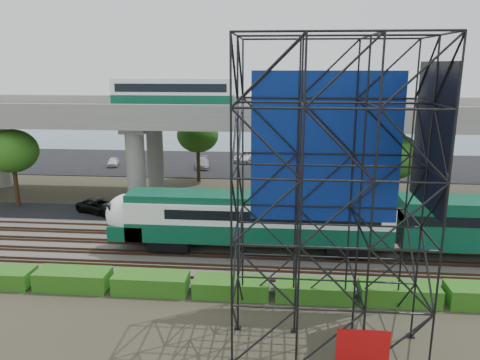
# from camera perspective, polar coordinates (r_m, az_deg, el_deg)

# --- Properties ---
(ground) EXTENTS (140.00, 140.00, 0.00)m
(ground) POSITION_cam_1_polar(r_m,az_deg,el_deg) (33.46, -2.00, -10.31)
(ground) COLOR #474233
(ground) RESTS_ON ground
(ballast_bed) EXTENTS (90.00, 12.00, 0.20)m
(ballast_bed) POSITION_cam_1_polar(r_m,az_deg,el_deg) (35.24, -1.60, -8.83)
(ballast_bed) COLOR slate
(ballast_bed) RESTS_ON ground
(service_road) EXTENTS (90.00, 5.00, 0.08)m
(service_road) POSITION_cam_1_polar(r_m,az_deg,el_deg) (43.18, -0.29, -4.54)
(service_road) COLOR black
(service_road) RESTS_ON ground
(parking_lot) EXTENTS (90.00, 18.00, 0.08)m
(parking_lot) POSITION_cam_1_polar(r_m,az_deg,el_deg) (65.82, 1.62, 1.95)
(parking_lot) COLOR black
(parking_lot) RESTS_ON ground
(harbor_water) EXTENTS (140.00, 40.00, 0.03)m
(harbor_water) POSITION_cam_1_polar(r_m,az_deg,el_deg) (87.43, 2.51, 4.92)
(harbor_water) COLOR #466573
(harbor_water) RESTS_ON ground
(rail_tracks) EXTENTS (90.00, 9.52, 0.16)m
(rail_tracks) POSITION_cam_1_polar(r_m,az_deg,el_deg) (35.17, -1.60, -8.56)
(rail_tracks) COLOR #472D1E
(rail_tracks) RESTS_ON ballast_bed
(commuter_train) EXTENTS (29.30, 3.06, 4.30)m
(commuter_train) POSITION_cam_1_polar(r_m,az_deg,el_deg) (34.05, 5.72, -4.72)
(commuter_train) COLOR black
(commuter_train) RESTS_ON rail_tracks
(overpass) EXTENTS (80.00, 12.00, 12.40)m
(overpass) POSITION_cam_1_polar(r_m,az_deg,el_deg) (46.79, -0.29, 7.18)
(overpass) COLOR #9E9B93
(overpass) RESTS_ON ground
(scaffold_tower) EXTENTS (9.36, 6.36, 15.00)m
(scaffold_tower) POSITION_cam_1_polar(r_m,az_deg,el_deg) (23.27, 10.86, -1.94)
(scaffold_tower) COLOR black
(scaffold_tower) RESTS_ON ground
(hedge_strip) EXTENTS (34.60, 1.80, 1.20)m
(hedge_strip) POSITION_cam_1_polar(r_m,az_deg,el_deg) (29.26, -1.06, -12.83)
(hedge_strip) COLOR #286116
(hedge_strip) RESTS_ON ground
(trees) EXTENTS (40.94, 16.94, 7.69)m
(trees) POSITION_cam_1_polar(r_m,az_deg,el_deg) (47.90, -5.24, 4.08)
(trees) COLOR #382314
(trees) RESTS_ON ground
(suv) EXTENTS (5.24, 3.92, 1.32)m
(suv) POSITION_cam_1_polar(r_m,az_deg,el_deg) (46.02, -16.65, -3.05)
(suv) COLOR black
(suv) RESTS_ON service_road
(parked_cars) EXTENTS (38.69, 9.78, 1.29)m
(parked_cars) POSITION_cam_1_polar(r_m,az_deg,el_deg) (65.29, 2.83, 2.42)
(parked_cars) COLOR white
(parked_cars) RESTS_ON parking_lot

